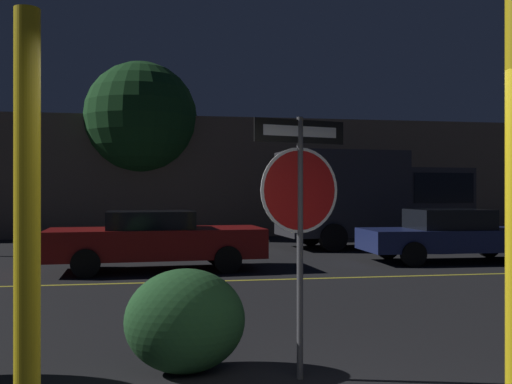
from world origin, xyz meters
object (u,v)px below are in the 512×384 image
passing_car_2 (156,240)px  passing_car_3 (453,235)px  delivery_truck (375,196)px  tree_0 (141,119)px  stop_sign (300,193)px  hedge_bush_2 (185,321)px  yellow_pole_left (27,290)px

passing_car_2 → passing_car_3: bearing=89.9°
delivery_truck → tree_0: tree_0 is taller
stop_sign → hedge_bush_2: 1.67m
stop_sign → yellow_pole_left: yellow_pole_left is taller
yellow_pole_left → passing_car_2: 10.28m
yellow_pole_left → hedge_bush_2: size_ratio=2.22×
stop_sign → passing_car_3: (6.01, 8.18, -1.08)m
yellow_pole_left → tree_0: 20.61m
yellow_pole_left → tree_0: size_ratio=0.37×
yellow_pole_left → hedge_bush_2: yellow_pole_left is taller
passing_car_3 → tree_0: bearing=-138.5°
yellow_pole_left → passing_car_2: (0.51, 10.25, -0.61)m
passing_car_3 → tree_0: (-8.07, 9.69, 4.02)m
yellow_pole_left → delivery_truck: delivery_truck is taller
passing_car_2 → delivery_truck: delivery_truck is taller
stop_sign → passing_car_2: size_ratio=0.50×
passing_car_3 → delivery_truck: bearing=-171.5°
hedge_bush_2 → tree_0: tree_0 is taller
stop_sign → hedge_bush_2: (-1.06, 0.35, -1.25)m
passing_car_2 → passing_car_3: passing_car_2 is taller
passing_car_2 → tree_0: (-0.66, 10.07, 4.00)m
passing_car_3 → tree_0: tree_0 is taller
delivery_truck → tree_0: 9.95m
hedge_bush_2 → tree_0: 18.04m
passing_car_3 → tree_0: size_ratio=0.69×
tree_0 → stop_sign: bearing=-83.4°
hedge_bush_2 → passing_car_2: (-0.34, 7.44, 0.19)m
yellow_pole_left → passing_car_3: bearing=53.3°
stop_sign → delivery_truck: 13.41m
passing_car_3 → hedge_bush_2: bearing=-40.4°
passing_car_2 → yellow_pole_left: bearing=-5.9°
delivery_truck → tree_0: size_ratio=0.89×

